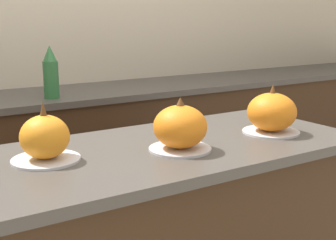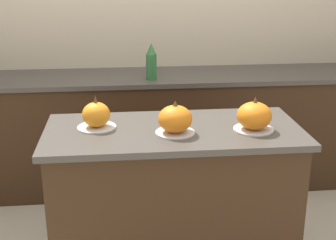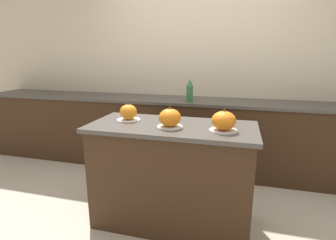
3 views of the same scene
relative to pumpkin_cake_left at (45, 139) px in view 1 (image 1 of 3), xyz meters
name	(u,v)px [view 1 (image 1 of 3)]	position (x,y,z in m)	size (l,w,h in m)	color
wall_back	(30,35)	(0.42, 1.47, 0.26)	(8.00, 0.06, 2.50)	beige
back_counter	(56,174)	(0.42, 1.14, -0.52)	(6.00, 0.60, 0.94)	#382314
pumpkin_cake_left	(45,139)	(0.00, 0.00, 0.00)	(0.21, 0.21, 0.19)	silver
pumpkin_cake_center	(181,128)	(0.42, -0.13, 0.01)	(0.21, 0.21, 0.18)	silver
pumpkin_cake_right	(272,113)	(0.84, -0.12, 0.01)	(0.22, 0.22, 0.19)	silver
bottle_tall	(51,73)	(0.37, 1.00, 0.08)	(0.08, 0.08, 0.28)	#2D6B38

